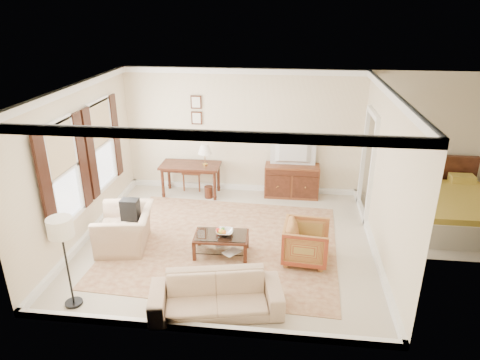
% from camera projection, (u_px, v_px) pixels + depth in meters
% --- Properties ---
extents(room_shell, '(5.51, 5.01, 2.91)m').
position_uv_depth(room_shell, '(226.00, 114.00, 7.23)').
color(room_shell, beige).
rests_on(room_shell, ground).
extents(annex_bedroom, '(3.00, 2.70, 2.90)m').
position_uv_depth(annex_bedroom, '(456.00, 211.00, 8.62)').
color(annex_bedroom, beige).
rests_on(annex_bedroom, ground).
extents(window_front, '(0.12, 1.56, 1.80)m').
position_uv_depth(window_front, '(63.00, 173.00, 7.24)').
color(window_front, '#CCB284').
rests_on(window_front, room_shell).
extents(window_rear, '(0.12, 1.56, 1.80)m').
position_uv_depth(window_rear, '(102.00, 144.00, 8.70)').
color(window_rear, '#CCB284').
rests_on(window_rear, room_shell).
extents(doorway, '(0.10, 1.12, 2.25)m').
position_uv_depth(doorway, '(367.00, 167.00, 8.85)').
color(doorway, white).
rests_on(doorway, room_shell).
extents(rug, '(4.35, 3.78, 0.01)m').
position_uv_depth(rug, '(223.00, 243.00, 8.09)').
color(rug, brown).
rests_on(rug, room_shell).
extents(writing_desk, '(1.38, 0.69, 0.75)m').
position_uv_depth(writing_desk, '(191.00, 169.00, 9.95)').
color(writing_desk, '#4F2516').
rests_on(writing_desk, room_shell).
extents(desk_chair, '(0.49, 0.49, 1.05)m').
position_uv_depth(desk_chair, '(193.00, 168.00, 10.32)').
color(desk_chair, brown).
rests_on(desk_chair, room_shell).
extents(desk_lamp, '(0.32, 0.32, 0.50)m').
position_uv_depth(desk_lamp, '(205.00, 155.00, 9.77)').
color(desk_lamp, silver).
rests_on(desk_lamp, writing_desk).
extents(framed_prints, '(0.25, 0.04, 0.68)m').
position_uv_depth(framed_prints, '(196.00, 110.00, 9.82)').
color(framed_prints, '#4F2516').
rests_on(framed_prints, room_shell).
extents(sideboard, '(1.24, 0.48, 0.77)m').
position_uv_depth(sideboard, '(292.00, 181.00, 9.95)').
color(sideboard, brown).
rests_on(sideboard, room_shell).
extents(tv, '(0.98, 0.57, 0.13)m').
position_uv_depth(tv, '(293.00, 145.00, 9.60)').
color(tv, black).
rests_on(tv, sideboard).
extents(coffee_table, '(0.98, 0.60, 0.41)m').
position_uv_depth(coffee_table, '(221.00, 239.00, 7.64)').
color(coffee_table, '#4F2516').
rests_on(coffee_table, room_shell).
extents(fruit_bowl, '(0.42, 0.42, 0.10)m').
position_uv_depth(fruit_bowl, '(225.00, 232.00, 7.59)').
color(fruit_bowl, silver).
rests_on(fruit_bowl, coffee_table).
extents(book_a, '(0.26, 0.17, 0.38)m').
position_uv_depth(book_a, '(214.00, 244.00, 7.77)').
color(book_a, brown).
rests_on(book_a, coffee_table).
extents(book_b, '(0.23, 0.20, 0.38)m').
position_uv_depth(book_b, '(228.00, 250.00, 7.59)').
color(book_b, brown).
rests_on(book_b, coffee_table).
extents(striped_armchair, '(0.79, 0.83, 0.79)m').
position_uv_depth(striped_armchair, '(306.00, 241.00, 7.42)').
color(striped_armchair, '#92371F').
rests_on(striped_armchair, room_shell).
extents(club_armchair, '(0.89, 1.21, 0.97)m').
position_uv_depth(club_armchair, '(125.00, 223.00, 7.84)').
color(club_armchair, tan).
rests_on(club_armchair, room_shell).
extents(backpack, '(0.22, 0.32, 0.40)m').
position_uv_depth(backpack, '(130.00, 208.00, 7.84)').
color(backpack, black).
rests_on(backpack, club_armchair).
extents(sofa, '(1.99, 0.94, 0.75)m').
position_uv_depth(sofa, '(216.00, 290.00, 6.18)').
color(sofa, tan).
rests_on(sofa, room_shell).
extents(floor_lamp, '(0.36, 0.36, 1.46)m').
position_uv_depth(floor_lamp, '(61.00, 234.00, 6.00)').
color(floor_lamp, black).
rests_on(floor_lamp, room_shell).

